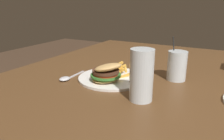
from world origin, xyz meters
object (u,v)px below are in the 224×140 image
at_px(meal_plate_near, 110,75).
at_px(juice_glass, 177,67).
at_px(spoon, 66,78).
at_px(beer_glass, 141,77).

relative_size(meal_plate_near, juice_glass, 1.63).
bearing_deg(spoon, juice_glass, 117.86).
bearing_deg(juice_glass, spoon, -60.98).
distance_m(meal_plate_near, spoon, 0.19).
bearing_deg(spoon, beer_glass, 83.63).
bearing_deg(beer_glass, meal_plate_near, -121.24).
bearing_deg(beer_glass, juice_glass, 167.37).
bearing_deg(juice_glass, beer_glass, -12.63).
height_order(beer_glass, juice_glass, juice_glass).
relative_size(beer_glass, spoon, 1.06).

